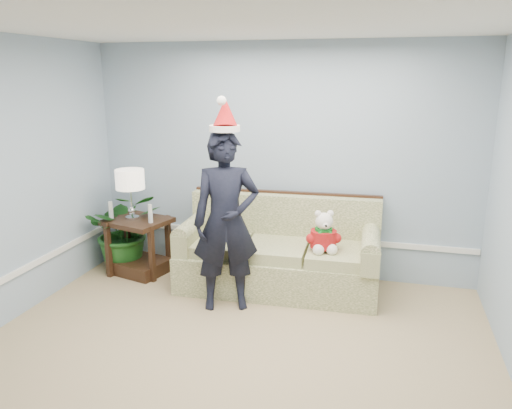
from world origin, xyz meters
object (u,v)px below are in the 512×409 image
object	(u,v)px
side_table	(139,252)
teddy_bear	(323,236)
table_lamp	(130,181)
houseplant	(125,230)
sofa	(279,255)
man	(226,222)

from	to	relation	value
side_table	teddy_bear	xyz separation A→B (m)	(2.23, -0.16, 0.43)
table_lamp	side_table	bearing A→B (deg)	10.63
houseplant	table_lamp	bearing A→B (deg)	-31.09
sofa	teddy_bear	distance (m)	0.65
side_table	teddy_bear	distance (m)	2.27
houseplant	man	xyz separation A→B (m)	(1.54, -0.69, 0.42)
teddy_bear	sofa	bearing A→B (deg)	140.42
sofa	table_lamp	xyz separation A→B (m)	(-1.77, -0.05, 0.76)
sofa	table_lamp	size ratio (longest dim) A/B	3.72
sofa	man	world-z (taller)	man
side_table	sofa	bearing A→B (deg)	1.43
side_table	man	bearing A→B (deg)	-24.48
table_lamp	man	size ratio (longest dim) A/B	0.33
table_lamp	houseplant	bearing A→B (deg)	148.91
table_lamp	houseplant	world-z (taller)	table_lamp
sofa	table_lamp	distance (m)	1.93
sofa	side_table	size ratio (longest dim) A/B	2.70
sofa	table_lamp	world-z (taller)	table_lamp
side_table	table_lamp	world-z (taller)	table_lamp
table_lamp	man	distance (m)	1.50
sofa	teddy_bear	bearing A→B (deg)	-24.09
man	teddy_bear	distance (m)	1.04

